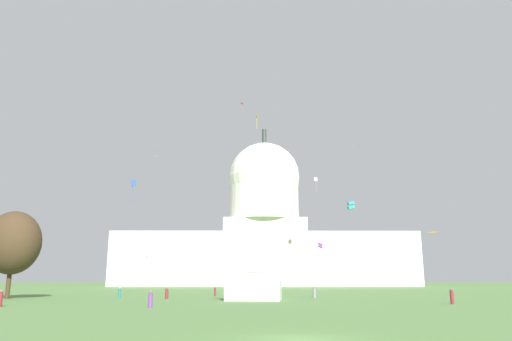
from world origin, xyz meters
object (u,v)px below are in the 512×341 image
Objects in this scene: tree_west_mid at (13,243)px; kite_green_high at (154,157)px; person_teal_aisle_center at (120,293)px; kite_red_high at (243,104)px; person_grey_near_tree_east at (314,293)px; person_maroon_near_tent at (215,292)px; kite_orange_low at (435,235)px; kite_turquoise_low at (351,205)px; person_maroon_front_right at (167,294)px; kite_violet_low at (320,245)px; kite_white_mid at (316,180)px; capitol_building at (265,231)px; kite_pink_high at (288,151)px; kite_yellow_high at (257,118)px; kite_lime_high at (360,146)px; person_maroon_deep_crowd at (452,297)px; event_tent at (254,278)px; person_purple_back_center at (150,300)px; kite_blue_mid at (133,183)px; person_maroon_front_left at (0,299)px.

kite_green_high is at bearing 84.76° from tree_west_mid.
person_teal_aisle_center is 96.08m from kite_red_high.
tree_west_mid is 43.98m from person_grey_near_tree_east.
kite_orange_low is at bearing 63.79° from person_maroon_near_tent.
person_grey_near_tree_east reaches higher than person_maroon_near_tent.
tree_west_mid is 13.70× the size of kite_turquoise_low.
person_maroon_near_tent is 44.23m from kite_orange_low.
person_maroon_front_right is at bearing 55.38° from kite_turquoise_low.
kite_violet_low is at bearing 47.51° from tree_west_mid.
kite_orange_low is 43.53m from kite_turquoise_low.
kite_red_high is 0.62× the size of kite_white_mid.
capitol_building is 72.12× the size of person_teal_aisle_center.
kite_green_high is (-46.20, 7.28, 25.69)m from kite_violet_low.
kite_red_high is 1.74× the size of kite_violet_low.
kite_pink_high is (-7.52, 13.12, 13.03)m from kite_white_mid.
kite_yellow_high reaches higher than tree_west_mid.
tree_west_mid is at bearing -175.83° from kite_red_high.
kite_white_mid reaches higher than kite_violet_low.
kite_lime_high is at bearing 108.59° from person_maroon_near_tent.
person_grey_near_tree_east is 0.59× the size of kite_red_high.
kite_green_high is (-25.34, -12.30, -21.13)m from kite_red_high.
kite_turquoise_low is (23.33, -13.05, 10.38)m from person_maroon_front_right.
person_maroon_deep_crowd reaches higher than person_grey_near_tree_east.
kite_orange_low is at bearing -71.62° from capitol_building.
event_tent is 35.19m from tree_west_mid.
kite_turquoise_low is (30.33, -14.83, 10.32)m from person_teal_aisle_center.
kite_pink_high reaches higher than person_grey_near_tree_east.
person_maroon_deep_crowd is at bearing 4.67° from person_maroon_near_tent.
kite_pink_high is at bearing -116.85° from person_maroon_deep_crowd.
kite_turquoise_low is at bearing -17.27° from person_purple_back_center.
kite_orange_low is (30.33, -91.28, -9.58)m from capitol_building.
kite_lime_high is (59.91, 76.74, 28.85)m from kite_blue_mid.
person_teal_aisle_center is 118.22m from kite_lime_high.
capitol_building reaches higher than kite_blue_mid.
capitol_building is 26.81× the size of kite_white_mid.
kite_yellow_high is 2.00× the size of kite_orange_low.
kite_yellow_high is (0.97, 56.52, 41.38)m from event_tent.
person_maroon_deep_crowd is 36.62m from person_maroon_front_right.
kite_yellow_high is 2.35× the size of kite_lime_high.
tree_west_mid is 5.24× the size of kite_pink_high.
kite_yellow_high is 4.18× the size of kite_turquoise_low.
kite_lime_high is at bearing -174.66° from kite_violet_low.
person_grey_near_tree_east is 1.02× the size of person_maroon_near_tent.
person_maroon_front_left is at bearing -106.96° from kite_blue_mid.
kite_blue_mid is 1.06× the size of kite_yellow_high.
tree_west_mid reaches higher than event_tent.
kite_turquoise_low is (21.23, 7.80, 10.33)m from person_purple_back_center.
kite_green_high is (-22.34, 54.06, 36.26)m from person_maroon_near_tent.
person_maroon_front_left reaches higher than person_purple_back_center.
kite_lime_high is 1.18× the size of kite_green_high.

